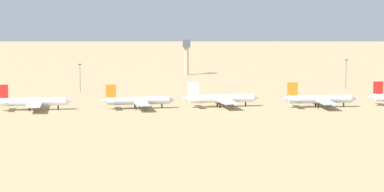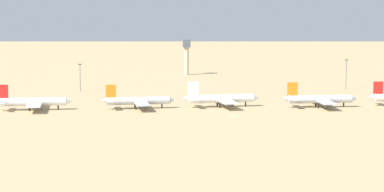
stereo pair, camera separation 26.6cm
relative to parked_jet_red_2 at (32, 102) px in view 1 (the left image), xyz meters
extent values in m
plane|color=tan|center=(90.81, -26.37, -4.01)|extent=(4000.00, 4000.00, 0.00)
pyramid|color=#886A5C|center=(127.09, 1018.30, 36.57)|extent=(405.99, 378.80, 81.15)
cylinder|color=white|center=(0.37, 0.02, 0.04)|extent=(30.98, 5.53, 3.85)
cone|color=white|center=(17.10, 0.94, 0.04)|extent=(3.08, 3.81, 3.66)
cube|color=red|center=(-13.09, -0.72, 5.09)|extent=(5.03, 0.75, 6.26)
cube|color=white|center=(-13.30, 3.13, 0.42)|extent=(3.43, 6.71, 0.35)
cube|color=white|center=(-12.88, -4.56, 0.42)|extent=(3.43, 6.71, 0.35)
cube|color=white|center=(1.33, 0.07, -0.54)|extent=(8.22, 31.12, 0.54)
cylinder|color=slate|center=(1.90, 7.34, -1.89)|extent=(3.58, 2.30, 2.12)
cylinder|color=slate|center=(2.69, -7.09, -1.89)|extent=(3.58, 2.30, 2.12)
cylinder|color=black|center=(12.06, 0.66, -2.95)|extent=(0.67, 0.67, 2.12)
cylinder|color=black|center=(-1.20, 2.25, -2.95)|extent=(0.67, 0.67, 2.12)
cylinder|color=black|center=(-0.95, -2.37, -2.95)|extent=(0.67, 0.67, 2.12)
cylinder|color=silver|center=(49.54, 0.90, -0.13)|extent=(29.72, 6.27, 3.69)
cone|color=silver|center=(65.53, 2.31, -0.13)|extent=(3.06, 3.73, 3.50)
cone|color=silver|center=(33.55, -0.51, 0.42)|extent=(3.95, 3.45, 3.14)
cube|color=orange|center=(36.68, -0.24, 4.71)|extent=(4.82, 0.88, 5.99)
cube|color=silver|center=(36.35, 3.44, 0.24)|extent=(3.49, 6.51, 0.33)
cube|color=silver|center=(37.00, -3.91, 0.24)|extent=(3.49, 6.51, 0.33)
cube|color=silver|center=(50.46, 0.98, -0.69)|extent=(8.84, 29.95, 0.52)
cylinder|color=slate|center=(50.77, 7.95, -1.98)|extent=(3.49, 2.31, 2.03)
cylinder|color=slate|center=(51.99, -5.83, -1.98)|extent=(3.49, 2.31, 2.03)
cylinder|color=black|center=(60.71, 1.89, -2.99)|extent=(0.65, 0.65, 2.03)
cylinder|color=black|center=(47.97, 2.98, -2.99)|extent=(0.65, 0.65, 2.03)
cylinder|color=black|center=(48.36, -1.43, -2.99)|extent=(0.65, 0.65, 2.03)
cylinder|color=white|center=(89.41, 3.55, 0.15)|extent=(31.95, 7.65, 3.96)
cone|color=white|center=(106.53, 5.57, 0.15)|extent=(3.39, 4.09, 3.76)
cone|color=white|center=(72.29, 1.53, 0.75)|extent=(4.33, 3.81, 3.37)
cube|color=white|center=(75.64, 1.92, 5.35)|extent=(5.17, 1.10, 6.44)
cube|color=white|center=(75.17, 5.86, 0.55)|extent=(3.94, 7.06, 0.36)
cube|color=white|center=(76.10, -2.01, 0.55)|extent=(3.94, 7.06, 0.36)
cube|color=white|center=(90.40, 3.66, -0.44)|extent=(10.41, 32.27, 0.55)
cylinder|color=slate|center=(90.51, 11.16, -1.83)|extent=(3.80, 2.58, 2.18)
cylinder|color=slate|center=(92.25, -3.60, -1.83)|extent=(3.80, 2.58, 2.18)
cylinder|color=black|center=(101.38, 4.96, -2.92)|extent=(0.69, 0.69, 2.18)
cylinder|color=black|center=(87.66, 5.73, -2.92)|extent=(0.69, 0.69, 2.18)
cylinder|color=black|center=(88.21, 1.01, -2.92)|extent=(0.69, 0.69, 2.18)
cylinder|color=silver|center=(136.22, -1.73, 0.04)|extent=(30.95, 4.64, 3.86)
cone|color=silver|center=(152.99, -1.31, 0.04)|extent=(2.98, 3.74, 3.66)
cone|color=silver|center=(119.44, -2.16, 0.62)|extent=(3.94, 3.38, 3.28)
cube|color=orange|center=(122.72, -2.08, 5.11)|extent=(5.03, 0.61, 6.27)
cube|color=silver|center=(122.62, 1.78, 0.43)|extent=(3.25, 6.63, 0.35)
cube|color=silver|center=(122.82, -5.93, 0.43)|extent=(3.25, 6.63, 0.35)
cube|color=silver|center=(137.18, -1.71, -0.54)|extent=(7.34, 31.01, 0.54)
cylinder|color=slate|center=(137.96, 5.54, -1.89)|extent=(3.52, 2.21, 2.12)
cylinder|color=slate|center=(138.33, -8.92, -1.89)|extent=(3.52, 2.21, 2.12)
cylinder|color=black|center=(147.94, -1.44, -2.95)|extent=(0.68, 0.68, 2.12)
cylinder|color=black|center=(134.71, 0.54, -2.95)|extent=(0.68, 0.68, 2.12)
cylinder|color=black|center=(134.83, -4.08, -2.95)|extent=(0.68, 0.68, 2.12)
cone|color=white|center=(162.66, 1.79, 0.49)|extent=(3.89, 3.35, 3.19)
cube|color=red|center=(165.84, 1.93, 4.85)|extent=(4.89, 0.69, 6.09)
cube|color=white|center=(165.67, 5.68, 0.30)|extent=(3.29, 6.50, 0.34)
cube|color=white|center=(166.01, -1.81, 0.30)|extent=(3.29, 6.50, 0.34)
cylinder|color=#C6B793|center=(85.75, 171.32, 5.57)|extent=(3.20, 3.20, 19.15)
cube|color=#4C5660|center=(85.75, 171.32, 17.84)|extent=(5.20, 5.20, 5.40)
cylinder|color=#59595E|center=(18.05, 77.17, 3.51)|extent=(0.36, 0.36, 15.04)
cube|color=#333333|center=(18.05, 77.17, 11.28)|extent=(1.80, 0.50, 0.50)
cylinder|color=#59595E|center=(170.92, 75.35, 4.32)|extent=(0.36, 0.36, 16.65)
cube|color=#333333|center=(170.92, 75.35, 12.89)|extent=(1.80, 0.50, 0.50)
camera|label=1|loc=(43.48, -365.89, 46.20)|focal=73.20mm
camera|label=2|loc=(43.75, -365.92, 46.20)|focal=73.20mm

